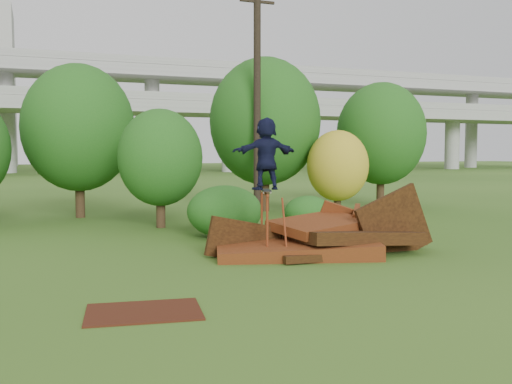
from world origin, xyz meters
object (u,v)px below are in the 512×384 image
object	(u,v)px
scrap_pile	(318,240)
flat_plate	(144,312)
utility_pole	(257,100)
skater	(266,154)

from	to	relation	value
scrap_pile	flat_plate	xyz separation A→B (m)	(-5.11, -3.79, -0.33)
scrap_pile	flat_plate	bearing A→B (deg)	-143.40
scrap_pile	utility_pole	bearing A→B (deg)	79.93
skater	utility_pole	xyz separation A→B (m)	(2.85, 7.90, 2.06)
flat_plate	skater	bearing A→B (deg)	45.97
flat_plate	scrap_pile	bearing A→B (deg)	36.60
skater	utility_pole	bearing A→B (deg)	-110.00
scrap_pile	utility_pole	xyz separation A→B (m)	(1.40, 7.90, 4.26)
skater	flat_plate	xyz separation A→B (m)	(-3.67, -3.79, -2.53)
skater	scrap_pile	bearing A→B (deg)	179.82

